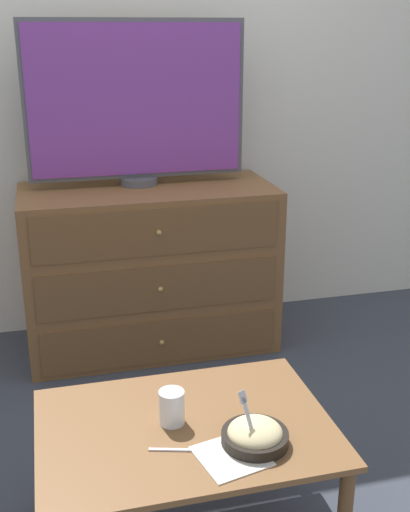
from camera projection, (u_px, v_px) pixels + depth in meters
name	position (u px, v px, depth m)	size (l,w,h in m)	color
ground_plane	(133.00, 318.00, 3.61)	(12.00, 12.00, 0.00)	#383D47
wall_back	(123.00, 80.00, 3.20)	(12.00, 0.05, 2.60)	silver
dresser	(150.00, 268.00, 3.20)	(1.22, 0.57, 0.82)	brown
tv	(136.00, 103.00, 3.01)	(1.04, 0.18, 0.77)	#515156
coffee_table	(185.00, 440.00, 1.95)	(0.88, 0.63, 0.42)	brown
takeout_bowl	(255.00, 435.00, 1.84)	(0.19, 0.19, 0.17)	black
drink_cup	(172.00, 409.00, 1.93)	(0.08, 0.08, 0.11)	beige
napkin	(231.00, 456.00, 1.79)	(0.22, 0.22, 0.00)	silver
knife	(180.00, 450.00, 1.82)	(0.17, 0.06, 0.01)	silver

